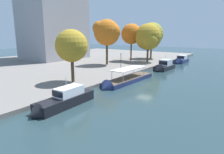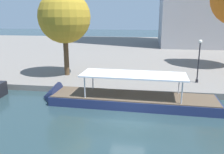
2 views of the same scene
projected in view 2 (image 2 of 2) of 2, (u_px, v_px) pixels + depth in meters
The scene contains 5 objects.
ground_plane at pixel (128, 123), 16.35m from camera, with size 220.00×220.00×0.00m, color #23383D.
dock_promenade at pixel (141, 50), 48.19m from camera, with size 120.00×55.00×0.57m, color slate.
tour_boat_2 at pixel (118, 100), 19.87m from camera, with size 14.79×3.60×3.84m.
lamp_post at pixel (199, 59), 23.60m from camera, with size 0.35×0.35×4.31m.
tree_4 at pixel (65, 18), 25.76m from camera, with size 5.66×5.66×9.25m.
Camera 2 is at (1.13, -15.03, 7.18)m, focal length 38.23 mm.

